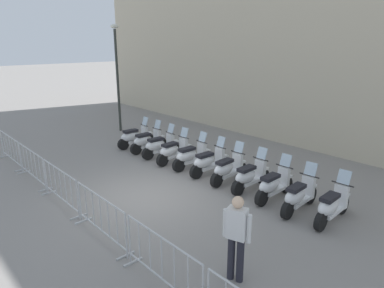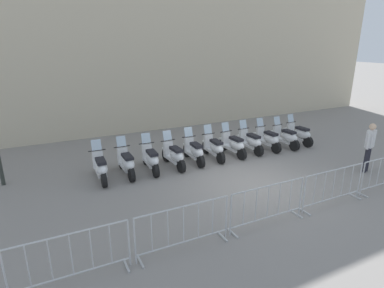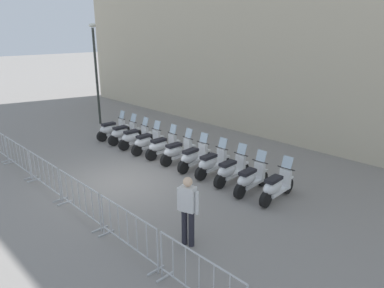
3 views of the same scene
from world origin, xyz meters
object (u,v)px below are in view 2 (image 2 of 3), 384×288
(motorcycle_0, at_px, (101,168))
(motorcycle_5, at_px, (214,148))
(motorcycle_2, at_px, (151,159))
(motorcycle_1, at_px, (127,163))
(motorcycle_3, at_px, (174,155))
(motorcycle_6, at_px, (233,145))
(barrier_segment_1, at_px, (184,228))
(motorcycle_7, at_px, (251,142))
(motorcycle_4, at_px, (194,151))
(motorcycle_8, at_px, (268,139))
(barrier_segment_2, at_px, (268,205))
(barrier_segment_0, at_px, (72,259))
(barrier_segment_3, at_px, (333,187))
(officer_near_row_end, at_px, (369,145))
(motorcycle_9, at_px, (285,137))
(motorcycle_10, at_px, (299,134))

(motorcycle_0, xyz_separation_m, motorcycle_5, (4.29, 0.37, 0.00))
(motorcycle_0, xyz_separation_m, motorcycle_2, (1.72, 0.12, 0.00))
(motorcycle_1, bearing_deg, motorcycle_3, 2.38)
(motorcycle_6, bearing_deg, motorcycle_5, -177.07)
(barrier_segment_1, bearing_deg, motorcycle_7, 45.30)
(motorcycle_4, height_order, motorcycle_7, same)
(motorcycle_0, xyz_separation_m, motorcycle_6, (5.16, 0.42, 0.00))
(motorcycle_8, height_order, barrier_segment_2, motorcycle_8)
(motorcycle_0, xyz_separation_m, motorcycle_8, (6.88, 0.53, 0.00))
(motorcycle_2, relative_size, motorcycle_4, 1.00)
(motorcycle_2, distance_m, motorcycle_4, 1.73)
(motorcycle_3, distance_m, motorcycle_6, 2.59)
(barrier_segment_0, xyz_separation_m, barrier_segment_3, (6.78, 0.41, 0.00))
(officer_near_row_end, bearing_deg, motorcycle_8, 118.01)
(motorcycle_0, relative_size, barrier_segment_1, 0.79)
(motorcycle_9, height_order, motorcycle_10, same)
(motorcycle_4, distance_m, barrier_segment_1, 5.20)
(motorcycle_0, relative_size, motorcycle_5, 1.00)
(barrier_segment_1, bearing_deg, barrier_segment_3, 3.44)
(barrier_segment_3, bearing_deg, officer_near_row_end, 24.49)
(motorcycle_10, relative_size, barrier_segment_3, 0.79)
(barrier_segment_1, height_order, barrier_segment_2, same)
(motorcycle_6, bearing_deg, barrier_segment_1, -129.63)
(officer_near_row_end, bearing_deg, motorcycle_2, 157.26)
(motorcycle_6, relative_size, officer_near_row_end, 1.00)
(motorcycle_7, distance_m, barrier_segment_2, 5.41)
(motorcycle_8, height_order, barrier_segment_0, motorcycle_8)
(motorcycle_1, xyz_separation_m, motorcycle_3, (1.73, 0.07, 0.00))
(motorcycle_7, bearing_deg, officer_near_row_end, -51.33)
(motorcycle_1, bearing_deg, motorcycle_5, 4.77)
(motorcycle_1, distance_m, barrier_segment_0, 5.00)
(motorcycle_3, relative_size, barrier_segment_2, 0.79)
(motorcycle_2, bearing_deg, officer_near_row_end, -22.74)
(motorcycle_1, xyz_separation_m, officer_near_row_end, (7.78, -2.87, 0.53))
(motorcycle_1, distance_m, motorcycle_6, 4.32)
(barrier_segment_3, bearing_deg, motorcycle_8, 75.76)
(barrier_segment_1, bearing_deg, motorcycle_3, 72.83)
(motorcycle_0, distance_m, barrier_segment_2, 5.47)
(motorcycle_6, distance_m, barrier_segment_3, 4.57)
(motorcycle_0, distance_m, motorcycle_9, 7.76)
(motorcycle_1, xyz_separation_m, motorcycle_9, (6.89, 0.39, 0.00))
(barrier_segment_3, bearing_deg, barrier_segment_1, -176.56)
(motorcycle_7, bearing_deg, motorcycle_4, -175.53)
(motorcycle_8, bearing_deg, motorcycle_7, -177.90)
(motorcycle_1, distance_m, barrier_segment_3, 6.41)
(motorcycle_4, relative_size, barrier_segment_2, 0.79)
(barrier_segment_0, bearing_deg, motorcycle_8, 32.42)
(motorcycle_7, xyz_separation_m, motorcycle_9, (1.73, -0.02, 0.00))
(motorcycle_2, relative_size, motorcycle_3, 1.00)
(motorcycle_10, relative_size, barrier_segment_2, 0.79)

